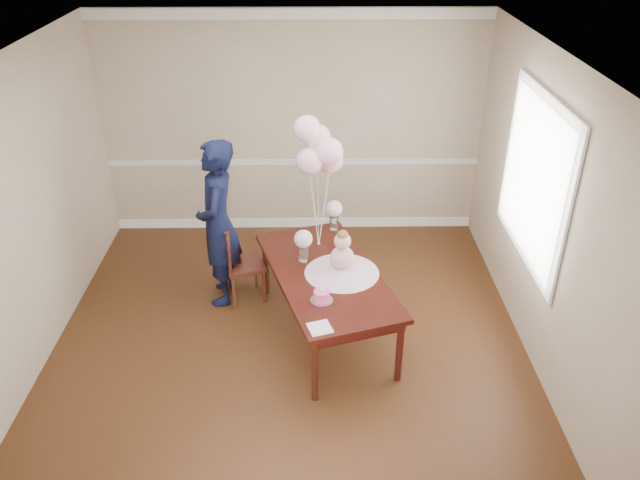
# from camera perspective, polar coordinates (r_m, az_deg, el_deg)

# --- Properties ---
(floor) EXTENTS (4.50, 5.00, 0.00)m
(floor) POSITION_cam_1_polar(r_m,az_deg,el_deg) (5.99, -2.86, -10.23)
(floor) COLOR #321A0C
(floor) RESTS_ON ground
(ceiling) EXTENTS (4.50, 5.00, 0.02)m
(ceiling) POSITION_cam_1_polar(r_m,az_deg,el_deg) (4.74, -3.69, 15.68)
(ceiling) COLOR silver
(ceiling) RESTS_ON wall_back
(wall_back) EXTENTS (4.50, 0.02, 2.70)m
(wall_back) POSITION_cam_1_polar(r_m,az_deg,el_deg) (7.52, -2.55, 10.33)
(wall_back) COLOR tan
(wall_back) RESTS_ON floor
(wall_front) EXTENTS (4.50, 0.02, 2.70)m
(wall_front) POSITION_cam_1_polar(r_m,az_deg,el_deg) (3.26, -4.85, -20.31)
(wall_front) COLOR tan
(wall_front) RESTS_ON floor
(wall_left) EXTENTS (0.02, 5.00, 2.70)m
(wall_left) POSITION_cam_1_polar(r_m,az_deg,el_deg) (5.78, -26.10, 0.91)
(wall_left) COLOR tan
(wall_left) RESTS_ON floor
(wall_right) EXTENTS (0.02, 5.00, 2.70)m
(wall_right) POSITION_cam_1_polar(r_m,az_deg,el_deg) (5.60, 20.44, 1.26)
(wall_right) COLOR tan
(wall_right) RESTS_ON floor
(chair_rail_trim) EXTENTS (4.50, 0.02, 0.07)m
(chair_rail_trim) POSITION_cam_1_polar(r_m,az_deg,el_deg) (7.67, -2.47, 7.13)
(chair_rail_trim) COLOR silver
(chair_rail_trim) RESTS_ON wall_back
(crown_molding) EXTENTS (4.50, 0.02, 0.12)m
(crown_molding) POSITION_cam_1_polar(r_m,az_deg,el_deg) (7.19, -2.79, 19.97)
(crown_molding) COLOR silver
(crown_molding) RESTS_ON wall_back
(baseboard_trim) EXTENTS (4.50, 0.02, 0.12)m
(baseboard_trim) POSITION_cam_1_polar(r_m,az_deg,el_deg) (8.03, -2.35, 1.59)
(baseboard_trim) COLOR white
(baseboard_trim) RESTS_ON floor
(window_frame) EXTENTS (0.02, 1.66, 1.56)m
(window_frame) POSITION_cam_1_polar(r_m,az_deg,el_deg) (5.93, 19.04, 5.27)
(window_frame) COLOR white
(window_frame) RESTS_ON wall_right
(window_blinds) EXTENTS (0.01, 1.50, 1.40)m
(window_blinds) POSITION_cam_1_polar(r_m,az_deg,el_deg) (5.92, 18.88, 5.28)
(window_blinds) COLOR white
(window_blinds) RESTS_ON wall_right
(dining_table_top) EXTENTS (1.43, 2.03, 0.05)m
(dining_table_top) POSITION_cam_1_polar(r_m,az_deg,el_deg) (5.85, 0.58, -3.19)
(dining_table_top) COLOR black
(dining_table_top) RESTS_ON table_leg_fl
(table_apron) EXTENTS (1.32, 1.92, 0.09)m
(table_apron) POSITION_cam_1_polar(r_m,az_deg,el_deg) (5.89, 0.58, -3.75)
(table_apron) COLOR black
(table_apron) RESTS_ON table_leg_fl
(table_leg_fl) EXTENTS (0.08, 0.08, 0.64)m
(table_leg_fl) POSITION_cam_1_polar(r_m,az_deg,el_deg) (5.32, -0.47, -11.76)
(table_leg_fl) COLOR black
(table_leg_fl) RESTS_ON floor
(table_leg_fr) EXTENTS (0.08, 0.08, 0.64)m
(table_leg_fr) POSITION_cam_1_polar(r_m,az_deg,el_deg) (5.55, 7.28, -10.01)
(table_leg_fr) COLOR black
(table_leg_fr) RESTS_ON floor
(table_leg_bl) EXTENTS (0.08, 0.08, 0.64)m
(table_leg_bl) POSITION_cam_1_polar(r_m,az_deg,el_deg) (6.63, -4.97, -2.47)
(table_leg_bl) COLOR black
(table_leg_bl) RESTS_ON floor
(table_leg_br) EXTENTS (0.08, 0.08, 0.64)m
(table_leg_br) POSITION_cam_1_polar(r_m,az_deg,el_deg) (6.82, 1.35, -1.40)
(table_leg_br) COLOR black
(table_leg_br) RESTS_ON floor
(baby_skirt) EXTENTS (0.88, 0.88, 0.09)m
(baby_skirt) POSITION_cam_1_polar(r_m,az_deg,el_deg) (5.81, 2.02, -2.62)
(baby_skirt) COLOR #D89FBE
(baby_skirt) RESTS_ON dining_table_top
(baby_torso) EXTENTS (0.22, 0.22, 0.22)m
(baby_torso) POSITION_cam_1_polar(r_m,az_deg,el_deg) (5.75, 2.04, -1.61)
(baby_torso) COLOR pink
(baby_torso) RESTS_ON baby_skirt
(baby_head) EXTENTS (0.16, 0.16, 0.16)m
(baby_head) POSITION_cam_1_polar(r_m,az_deg,el_deg) (5.66, 2.07, -0.10)
(baby_head) COLOR #DAA896
(baby_head) RESTS_ON baby_torso
(baby_hair) EXTENTS (0.11, 0.11, 0.11)m
(baby_hair) POSITION_cam_1_polar(r_m,az_deg,el_deg) (5.63, 2.08, 0.39)
(baby_hair) COLOR brown
(baby_hair) RESTS_ON baby_head
(cake_platter) EXTENTS (0.25, 0.25, 0.01)m
(cake_platter) POSITION_cam_1_polar(r_m,az_deg,el_deg) (5.46, 0.15, -5.53)
(cake_platter) COLOR #B4B4B8
(cake_platter) RESTS_ON dining_table_top
(birthday_cake) EXTENTS (0.17, 0.17, 0.09)m
(birthday_cake) POSITION_cam_1_polar(r_m,az_deg,el_deg) (5.43, 0.15, -5.10)
(birthday_cake) COLOR #E24784
(birthday_cake) RESTS_ON cake_platter
(cake_flower_a) EXTENTS (0.03, 0.03, 0.03)m
(cake_flower_a) POSITION_cam_1_polar(r_m,az_deg,el_deg) (5.40, 0.15, -4.58)
(cake_flower_a) COLOR white
(cake_flower_a) RESTS_ON birthday_cake
(cake_flower_b) EXTENTS (0.03, 0.03, 0.03)m
(cake_flower_b) POSITION_cam_1_polar(r_m,az_deg,el_deg) (5.42, 0.37, -4.42)
(cake_flower_b) COLOR white
(cake_flower_b) RESTS_ON birthday_cake
(rose_vase_near) EXTENTS (0.12, 0.12, 0.15)m
(rose_vase_near) POSITION_cam_1_polar(r_m,az_deg,el_deg) (5.98, -1.52, -1.27)
(rose_vase_near) COLOR white
(rose_vase_near) RESTS_ON dining_table_top
(roses_near) EXTENTS (0.17, 0.17, 0.17)m
(roses_near) POSITION_cam_1_polar(r_m,az_deg,el_deg) (5.90, -1.54, 0.10)
(roses_near) COLOR beige
(roses_near) RESTS_ON rose_vase_near
(rose_vase_far) EXTENTS (0.12, 0.12, 0.15)m
(rose_vase_far) POSITION_cam_1_polar(r_m,az_deg,el_deg) (6.54, 1.28, 1.59)
(rose_vase_far) COLOR white
(rose_vase_far) RESTS_ON dining_table_top
(roses_far) EXTENTS (0.17, 0.17, 0.17)m
(roses_far) POSITION_cam_1_polar(r_m,az_deg,el_deg) (6.46, 1.29, 2.89)
(roses_far) COLOR silver
(roses_far) RESTS_ON rose_vase_far
(napkin) EXTENTS (0.23, 0.23, 0.01)m
(napkin) POSITION_cam_1_polar(r_m,az_deg,el_deg) (5.14, -0.02, -8.05)
(napkin) COLOR silver
(napkin) RESTS_ON dining_table_top
(balloon_weight) EXTENTS (0.05, 0.05, 0.02)m
(balloon_weight) POSITION_cam_1_polar(r_m,az_deg,el_deg) (6.27, -0.11, -0.41)
(balloon_weight) COLOR silver
(balloon_weight) RESTS_ON dining_table_top
(balloon_a) EXTENTS (0.26, 0.26, 0.26)m
(balloon_a) POSITION_cam_1_polar(r_m,az_deg,el_deg) (5.84, -0.99, 7.21)
(balloon_a) COLOR #EAA6C0
(balloon_a) RESTS_ON balloon_ribbon_a
(balloon_b) EXTENTS (0.26, 0.26, 0.26)m
(balloon_b) POSITION_cam_1_polar(r_m,az_deg,el_deg) (5.81, 0.89, 8.10)
(balloon_b) COLOR #FEB4D4
(balloon_b) RESTS_ON balloon_ribbon_b
(balloon_c) EXTENTS (0.26, 0.26, 0.26)m
(balloon_c) POSITION_cam_1_polar(r_m,az_deg,el_deg) (5.88, -0.24, 9.32)
(balloon_c) COLOR #FAB1BE
(balloon_c) RESTS_ON balloon_ribbon_c
(balloon_d) EXTENTS (0.26, 0.26, 0.26)m
(balloon_d) POSITION_cam_1_polar(r_m,az_deg,el_deg) (5.84, -1.17, 10.12)
(balloon_d) COLOR #FFB4D9
(balloon_d) RESTS_ON balloon_ribbon_d
(balloon_e) EXTENTS (0.26, 0.26, 0.26)m
(balloon_e) POSITION_cam_1_polar(r_m,az_deg,el_deg) (5.98, 0.92, 7.32)
(balloon_e) COLOR #E2A0AD
(balloon_e) RESTS_ON balloon_ribbon_e
(balloon_ribbon_a) EXTENTS (0.08, 0.03, 0.77)m
(balloon_ribbon_a) POSITION_cam_1_polar(r_m,az_deg,el_deg) (6.07, -0.53, 2.68)
(balloon_ribbon_a) COLOR silver
(balloon_ribbon_a) RESTS_ON balloon_weight
(balloon_ribbon_b) EXTENTS (0.10, 0.02, 0.86)m
(balloon_ribbon_b) POSITION_cam_1_polar(r_m,az_deg,el_deg) (6.05, 0.36, 3.10)
(balloon_ribbon_b) COLOR white
(balloon_ribbon_b) RESTS_ON balloon_weight
(balloon_ribbon_c) EXTENTS (0.01, 0.09, 0.95)m
(balloon_ribbon_c) POSITION_cam_1_polar(r_m,az_deg,el_deg) (6.08, -0.17, 3.71)
(balloon_ribbon_c) COLOR white
(balloon_ribbon_c) RESTS_ON balloon_weight
(balloon_ribbon_d) EXTENTS (0.10, 0.07, 1.04)m
(balloon_ribbon_d) POSITION_cam_1_polar(r_m,az_deg,el_deg) (6.06, -0.61, 4.08)
(balloon_ribbon_d) COLOR silver
(balloon_ribbon_d) RESTS_ON balloon_weight
(balloon_ribbon_e) EXTENTS (0.11, 0.10, 0.71)m
(balloon_ribbon_e) POSITION_cam_1_polar(r_m,az_deg,el_deg) (6.14, 0.39, 2.79)
(balloon_ribbon_e) COLOR white
(balloon_ribbon_e) RESTS_ON balloon_weight
(dining_chair_seat) EXTENTS (0.50, 0.50, 0.04)m
(dining_chair_seat) POSITION_cam_1_polar(r_m,az_deg,el_deg) (6.55, -6.95, -2.25)
(dining_chair_seat) COLOR #3D1610
(dining_chair_seat) RESTS_ON chair_leg_fl
(chair_leg_fl) EXTENTS (0.05, 0.05, 0.38)m
(chair_leg_fl) POSITION_cam_1_polar(r_m,az_deg,el_deg) (6.51, -7.87, -4.76)
(chair_leg_fl) COLOR #3E2210
(chair_leg_fl) RESTS_ON floor
(chair_leg_fr) EXTENTS (0.05, 0.05, 0.38)m
(chair_leg_fr) POSITION_cam_1_polar(r_m,az_deg,el_deg) (6.56, -5.15, -4.25)
(chair_leg_fr) COLOR #38150F
(chair_leg_fr) RESTS_ON floor
(chair_leg_bl) EXTENTS (0.05, 0.05, 0.38)m
(chair_leg_bl) POSITION_cam_1_polar(r_m,az_deg,el_deg) (6.77, -8.48, -3.31)
(chair_leg_bl) COLOR #3C1310
(chair_leg_bl) RESTS_ON floor
(chair_leg_br) EXTENTS (0.05, 0.05, 0.38)m
(chair_leg_br) POSITION_cam_1_polar(r_m,az_deg,el_deg) (6.82, -5.87, -2.83)
(chair_leg_br) COLOR #3A2110
(chair_leg_br) RESTS_ON floor
(chair_back_post_l) EXTENTS (0.05, 0.05, 0.50)m
(chair_back_post_l) POSITION_cam_1_polar(r_m,az_deg,el_deg) (6.25, -8.32, -1.27)
(chair_back_post_l) COLOR #3B1610
(chair_back_post_l) RESTS_ON dining_chair_seat
(chair_back_post_r) EXTENTS (0.05, 0.05, 0.50)m
(chair_back_post_r) POSITION_cam_1_polar(r_m,az_deg,el_deg) (6.53, -8.94, 0.09)
(chair_back_post_r) COLOR #34180E
(chair_back_post_r) RESTS_ON dining_chair_seat
(chair_slat_low) EXTENTS (0.14, 0.34, 0.04)m
(chair_slat_low) POSITION_cam_1_polar(r_m,az_deg,el_deg) (6.44, -8.56, -1.39)
(chair_slat_low) COLOR #3C1510
(chair_slat_low) RESTS_ON dining_chair_seat
(chair_slat_mid) EXTENTS (0.14, 0.34, 0.04)m
(chair_slat_mid) POSITION_cam_1_polar(r_m,az_deg,el_deg) (6.37, -8.66, -0.30)
(chair_slat_mid) COLOR black
(chair_slat_mid) RESTS_ON dining_chair_seat
(chair_slat_top) EXTENTS (0.14, 0.34, 0.04)m
(chair_slat_top) POSITION_cam_1_polar(r_m,az_deg,el_deg) (6.30, -8.75, 0.82)
(chair_slat_top) COLOR #3A2110
(chair_slat_top) RESTS_ON dining_chair_seat
(woman) EXTENTS (0.45, 0.66, 1.77)m
(woman) POSITION_cam_1_polar(r_m,az_deg,el_deg) (6.35, -9.30, 1.48)
(woman) COLOR black
(woman) RESTS_ON floor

